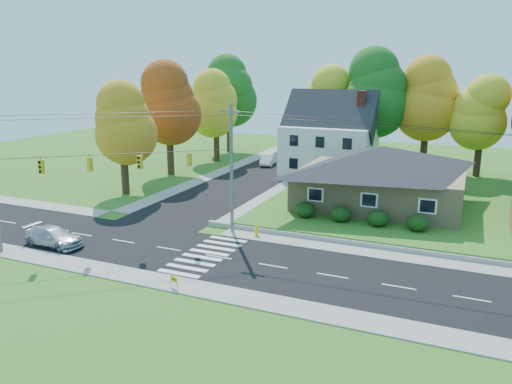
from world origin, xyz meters
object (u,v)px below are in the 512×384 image
Objects in this scene: white_car at (268,160)px; fire_hydrant at (256,231)px; ranch_house at (381,175)px; silver_sedan at (54,237)px.

fire_hydrant is at bearing -80.03° from white_car.
fire_hydrant is at bearing -123.88° from ranch_house.
white_car is at bearing 137.18° from ranch_house.
ranch_house is 3.11× the size of silver_sedan.
ranch_house is at bearing -53.14° from white_car.
silver_sedan is at bearing -148.34° from fire_hydrant.
ranch_house is at bearing 56.12° from fire_hydrant.
ranch_house is at bearing -42.95° from silver_sedan.
white_car is at bearing -0.46° from silver_sedan.
ranch_house is 3.42× the size of white_car.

